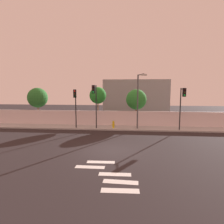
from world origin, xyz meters
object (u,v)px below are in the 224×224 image
at_px(roadside_tree_midright, 136,100).
at_px(roadside_tree_midleft, 98,96).
at_px(roadside_tree_leftmost, 38,98).
at_px(street_lamp_curbside, 139,96).
at_px(traffic_light_center, 182,100).
at_px(fire_hydrant, 113,124).
at_px(traffic_light_right, 95,97).
at_px(traffic_light_left, 75,100).

bearing_deg(roadside_tree_midright, roadside_tree_midleft, 180.00).
bearing_deg(roadside_tree_leftmost, street_lamp_curbside, -13.35).
distance_m(traffic_light_center, street_lamp_curbside, 4.65).
distance_m(street_lamp_curbside, fire_hydrant, 4.33).
xyz_separation_m(traffic_light_center, street_lamp_curbside, (-4.62, 0.47, 0.32)).
relative_size(traffic_light_center, traffic_light_right, 0.94).
bearing_deg(roadside_tree_midleft, roadside_tree_midright, -0.00).
xyz_separation_m(traffic_light_right, roadside_tree_leftmost, (-8.40, 3.46, -0.24)).
distance_m(traffic_light_left, street_lamp_curbside, 7.12).
relative_size(fire_hydrant, roadside_tree_leftmost, 0.17).
distance_m(traffic_light_left, roadside_tree_midleft, 4.06).
relative_size(traffic_light_center, fire_hydrant, 5.55).
bearing_deg(traffic_light_center, traffic_light_right, 179.05).
height_order(traffic_light_left, roadside_tree_leftmost, roadside_tree_leftmost).
bearing_deg(roadside_tree_midleft, street_lamp_curbside, -31.65).
bearing_deg(roadside_tree_midleft, traffic_light_left, -119.41).
distance_m(roadside_tree_leftmost, roadside_tree_midleft, 8.17).
bearing_deg(traffic_light_right, street_lamp_curbside, 3.61).
bearing_deg(roadside_tree_leftmost, traffic_light_center, -11.43).
xyz_separation_m(traffic_light_right, street_lamp_curbside, (4.88, 0.31, 0.12)).
xyz_separation_m(street_lamp_curbside, roadside_tree_midleft, (-5.11, 3.15, -0.03)).
xyz_separation_m(traffic_light_center, roadside_tree_midleft, (-9.73, 3.62, 0.29)).
relative_size(traffic_light_center, roadside_tree_midleft, 0.94).
bearing_deg(traffic_light_left, fire_hydrant, 9.81).
height_order(traffic_light_right, roadside_tree_midleft, traffic_light_right).
height_order(traffic_light_right, roadside_tree_leftmost, traffic_light_right).
xyz_separation_m(fire_hydrant, roadside_tree_leftmost, (-10.44, 2.79, 2.89)).
distance_m(traffic_light_right, fire_hydrant, 3.79).
relative_size(traffic_light_center, roadside_tree_midright, 1.00).
bearing_deg(roadside_tree_midright, traffic_light_left, -153.09).
xyz_separation_m(fire_hydrant, roadside_tree_midleft, (-2.27, 2.79, 3.21)).
xyz_separation_m(traffic_light_center, roadside_tree_midright, (-4.77, 3.62, -0.20)).
bearing_deg(traffic_light_center, traffic_light_left, 179.55).
height_order(fire_hydrant, roadside_tree_midleft, roadside_tree_midleft).
xyz_separation_m(street_lamp_curbside, roadside_tree_leftmost, (-13.27, 3.15, -0.36)).
distance_m(roadside_tree_midleft, roadside_tree_midright, 4.98).
bearing_deg(fire_hydrant, roadside_tree_midright, 46.09).
xyz_separation_m(traffic_light_center, traffic_light_right, (-9.50, 0.16, 0.20)).
relative_size(fire_hydrant, roadside_tree_midright, 0.18).
xyz_separation_m(street_lamp_curbside, fire_hydrant, (-2.84, 0.36, -3.25)).
bearing_deg(street_lamp_curbside, roadside_tree_midleft, 148.35).
bearing_deg(traffic_light_right, roadside_tree_midleft, 93.89).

